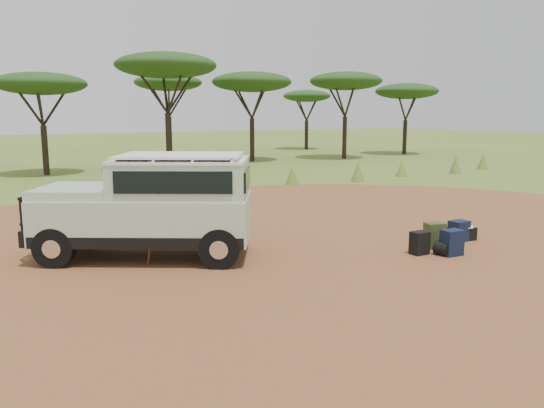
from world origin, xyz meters
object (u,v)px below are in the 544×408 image
safari_vehicle (152,208)px  backpack_olive (434,236)px  duffel_navy (459,231)px  backpack_black (420,243)px  walking_staff (153,227)px  hard_case (465,234)px  backpack_navy (452,243)px

safari_vehicle → backpack_olive: bearing=8.2°
backpack_olive → duffel_navy: size_ratio=1.17×
backpack_black → walking_staff: bearing=160.2°
walking_staff → hard_case: bearing=-42.0°
backpack_navy → duffel_navy: size_ratio=1.13×
hard_case → backpack_navy: bearing=-137.4°
backpack_black → hard_case: bearing=12.9°
backpack_olive → duffel_navy: (0.98, 0.15, -0.04)m
backpack_olive → hard_case: backpack_olive is taller
backpack_black → hard_case: (1.87, 0.35, -0.09)m
backpack_black → duffel_navy: (1.65, 0.35, -0.00)m
duffel_navy → hard_case: size_ratio=1.10×
walking_staff → hard_case: 7.13m
safari_vehicle → backpack_olive: safari_vehicle is taller
backpack_navy → walking_staff: bearing=161.8°
backpack_navy → duffel_navy: backpack_navy is taller
backpack_navy → backpack_olive: 0.63m
walking_staff → backpack_navy: walking_staff is taller
backpack_black → backpack_olive: bearing=19.0°
backpack_black → hard_case: backpack_black is taller
backpack_olive → safari_vehicle: bearing=173.1°
safari_vehicle → backpack_olive: 6.06m
walking_staff → backpack_navy: 6.08m
safari_vehicle → backpack_navy: safari_vehicle is taller
backpack_black → backpack_olive: size_ratio=0.87×
safari_vehicle → backpack_black: size_ratio=9.31×
safari_vehicle → backpack_black: bearing=3.5°
backpack_black → duffel_navy: size_ratio=1.01×
safari_vehicle → backpack_olive: size_ratio=8.06×
backpack_olive → backpack_black: bearing=-145.9°
safari_vehicle → hard_case: size_ratio=10.41×
backpack_olive → duffel_navy: backpack_olive is taller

